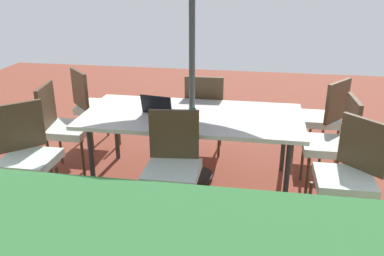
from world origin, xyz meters
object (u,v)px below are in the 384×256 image
at_px(chair_north, 173,162).
at_px(chair_southeast, 93,103).
at_px(chair_northeast, 27,152).
at_px(laptop, 159,109).
at_px(cup, 192,114).
at_px(chair_northwest, 350,171).
at_px(chair_south, 205,109).
at_px(chair_west, 333,140).
at_px(dining_table, 192,119).
at_px(chair_southwest, 323,115).
at_px(chair_east, 62,124).

bearing_deg(chair_north, chair_southeast, 126.30).
bearing_deg(chair_northeast, laptop, -10.42).
xyz_separation_m(chair_north, cup, (-0.07, -0.60, 0.24)).
bearing_deg(chair_northwest, chair_northeast, -133.68).
distance_m(chair_south, chair_northwest, 1.96).
height_order(chair_west, chair_northwest, same).
bearing_deg(cup, chair_west, -174.36).
xyz_separation_m(chair_south, laptop, (0.37, 0.76, 0.23)).
bearing_deg(chair_northeast, dining_table, -15.90).
bearing_deg(chair_southeast, chair_north, 177.92).
xyz_separation_m(chair_north, chair_south, (-0.08, -1.46, 0.00)).
bearing_deg(chair_southwest, chair_east, -37.39).
bearing_deg(chair_west, laptop, -91.64).
bearing_deg(chair_northeast, chair_north, -43.37).
relative_size(dining_table, chair_south, 2.25).
distance_m(chair_southeast, chair_south, 1.40).
relative_size(chair_southeast, laptop, 2.75).
height_order(chair_north, chair_south, same).
height_order(dining_table, chair_southeast, chair_southeast).
height_order(dining_table, laptop, laptop).
height_order(dining_table, chair_southwest, chair_southwest).
distance_m(chair_west, laptop, 1.74).
bearing_deg(chair_northwest, chair_south, 179.83).
bearing_deg(cup, chair_south, -90.69).
distance_m(dining_table, chair_southwest, 1.58).
bearing_deg(cup, chair_southeast, -31.61).
relative_size(dining_table, chair_east, 2.25).
bearing_deg(laptop, chair_southwest, -146.78).
relative_size(chair_northwest, laptop, 2.75).
bearing_deg(laptop, chair_northwest, 169.79).
xyz_separation_m(chair_southwest, laptop, (1.72, 0.76, 0.23)).
height_order(chair_south, laptop, chair_south).
relative_size(chair_northeast, cup, 9.21).
height_order(chair_northeast, chair_northwest, same).
xyz_separation_m(dining_table, chair_southwest, (-1.39, -0.73, -0.14)).
bearing_deg(chair_east, chair_northeast, 172.21).
xyz_separation_m(chair_southeast, chair_west, (-2.76, 0.72, 0.00)).
bearing_deg(chair_southwest, chair_west, 38.06).
bearing_deg(laptop, chair_south, -106.30).
distance_m(chair_east, chair_northwest, 2.91).
xyz_separation_m(dining_table, chair_west, (-1.40, -0.00, -0.14)).
bearing_deg(chair_south, chair_north, 84.29).
xyz_separation_m(dining_table, cup, (-0.03, 0.13, 0.10)).
xyz_separation_m(chair_southeast, chair_northeast, (0.04, 1.46, 0.00)).
relative_size(dining_table, cup, 20.75).
xyz_separation_m(chair_south, chair_northwest, (-1.39, 1.39, 0.00)).
relative_size(chair_southwest, cup, 9.21).
bearing_deg(chair_southwest, chair_southeast, -52.31).
xyz_separation_m(chair_southwest, chair_northeast, (2.80, 1.47, 0.00)).
xyz_separation_m(laptop, cup, (-0.36, 0.10, 0.01)).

